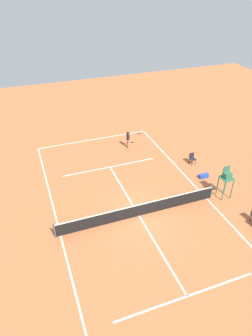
% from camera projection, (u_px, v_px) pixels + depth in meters
% --- Properties ---
extents(ground_plane, '(60.00, 60.00, 0.00)m').
position_uv_depth(ground_plane, '(139.00, 216.00, 19.88)').
color(ground_plane, '#C66B3D').
extents(court_lines, '(10.37, 22.78, 0.01)m').
position_uv_depth(court_lines, '(139.00, 216.00, 19.88)').
color(court_lines, white).
rests_on(court_lines, ground).
extents(tennis_net, '(10.97, 0.10, 1.07)m').
position_uv_depth(tennis_net, '(139.00, 210.00, 19.61)').
color(tennis_net, '#4C4C51').
rests_on(tennis_net, ground).
extents(player_serving, '(1.27, 0.70, 1.75)m').
position_uv_depth(player_serving, '(129.00, 137.00, 26.90)').
color(player_serving, '#9E704C').
rests_on(player_serving, ground).
extents(tennis_ball, '(0.07, 0.07, 0.07)m').
position_uv_depth(tennis_ball, '(156.00, 156.00, 26.22)').
color(tennis_ball, '#CCE033').
rests_on(tennis_ball, ground).
extents(umpire_chair, '(0.80, 0.80, 2.41)m').
position_uv_depth(umpire_chair, '(227.00, 178.00, 20.73)').
color(umpire_chair, '#2D6B4C').
rests_on(umpire_chair, ground).
extents(courtside_chair_mid, '(0.44, 0.46, 0.95)m').
position_uv_depth(courtside_chair_mid, '(192.00, 158.00, 24.92)').
color(courtside_chair_mid, '#262626').
rests_on(courtside_chair_mid, ground).
extents(equipment_bag, '(0.76, 0.32, 0.30)m').
position_uv_depth(equipment_bag, '(204.00, 176.00, 23.44)').
color(equipment_bag, '#2647B7').
rests_on(equipment_bag, ground).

